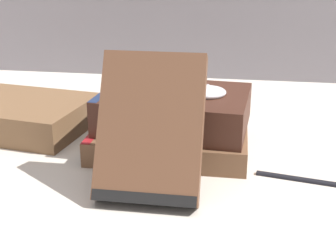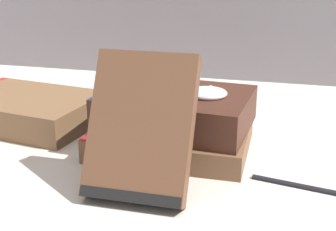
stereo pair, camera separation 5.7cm
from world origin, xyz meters
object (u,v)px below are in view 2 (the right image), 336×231
pocket_watch (207,93)px  reading_glasses (181,112)px  book_flat_top (173,109)px  book_side_left (24,109)px  book_flat_bottom (168,137)px  fountain_pen (308,185)px  book_leaning_front (141,131)px

pocket_watch → reading_glasses: (-0.07, 0.14, -0.08)m
book_flat_top → book_side_left: size_ratio=0.85×
book_flat_bottom → pocket_watch: 0.08m
book_side_left → pocket_watch: size_ratio=4.31×
book_flat_bottom → fountain_pen: 0.20m
book_leaning_front → fountain_pen: book_leaning_front is taller
book_side_left → fountain_pen: size_ratio=1.84×
book_flat_bottom → reading_glasses: (-0.02, 0.15, -0.01)m
reading_glasses → fountain_pen: fountain_pen is taller
fountain_pen → pocket_watch: bearing=160.4°
book_flat_bottom → book_leaning_front: 0.14m
reading_glasses → fountain_pen: (0.20, -0.22, 0.00)m
fountain_pen → reading_glasses: bearing=143.2°
book_flat_bottom → book_leaning_front: book_leaning_front is taller
book_flat_bottom → book_side_left: size_ratio=0.86×
pocket_watch → book_side_left: bearing=172.6°
book_flat_bottom → reading_glasses: book_flat_bottom is taller
book_leaning_front → pocket_watch: (0.05, 0.13, 0.01)m
book_flat_top → pocket_watch: (0.05, -0.00, 0.03)m
book_leaning_front → reading_glasses: book_leaning_front is taller
book_leaning_front → reading_glasses: bearing=93.7°
fountain_pen → book_side_left: bearing=175.8°
book_leaning_front → pocket_watch: book_leaning_front is taller
fountain_pen → book_leaning_front: bearing=-153.2°
book_flat_top → book_leaning_front: size_ratio=1.32×
book_leaning_front → book_flat_top: bearing=88.7°
pocket_watch → reading_glasses: bearing=115.4°
pocket_watch → reading_glasses: size_ratio=0.58×
book_leaning_front → fountain_pen: (0.18, 0.05, -0.07)m
book_flat_bottom → pocket_watch: pocket_watch is taller
book_flat_bottom → book_side_left: 0.25m
book_flat_bottom → fountain_pen: (0.19, -0.07, -0.01)m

